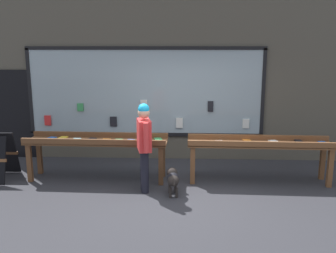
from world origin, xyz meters
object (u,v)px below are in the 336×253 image
at_px(display_table_left, 97,144).
at_px(person_browsing, 144,141).
at_px(small_dog, 173,178).
at_px(display_table_right, 260,147).

bearing_deg(display_table_left, person_browsing, -31.03).
xyz_separation_m(person_browsing, small_dog, (0.53, -0.13, -0.65)).
distance_m(person_browsing, small_dog, 0.85).
distance_m(display_table_left, person_browsing, 1.21).
relative_size(display_table_right, small_dog, 4.70).
bearing_deg(person_browsing, small_dog, -117.47).
relative_size(display_table_left, small_dog, 4.70).
bearing_deg(small_dog, display_table_left, 58.03).
relative_size(display_table_left, display_table_right, 1.00).
xyz_separation_m(display_table_left, person_browsing, (1.02, -0.61, 0.23)).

